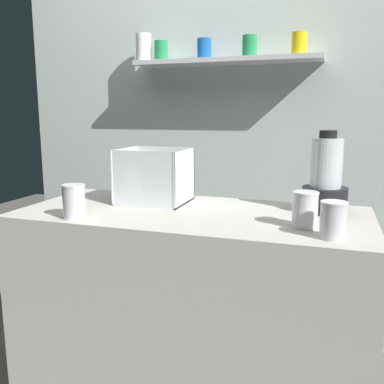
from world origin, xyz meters
TOP-DOWN VIEW (x-y plane):
  - counter at (0.00, 0.00)m, footprint 1.40×0.64m
  - back_wall_unit at (-0.00, 0.77)m, footprint 2.60×0.24m
  - carrot_display_bin at (-0.22, 0.13)m, footprint 0.29×0.26m
  - blender_pitcher at (0.51, 0.17)m, footprint 0.18×0.18m
  - juice_cup_beet_far_left at (-0.39, -0.25)m, footprint 0.09×0.09m
  - juice_cup_carrot_left at (0.45, -0.11)m, footprint 0.09×0.09m
  - juice_cup_beet_middle at (0.54, -0.22)m, footprint 0.08×0.08m

SIDE VIEW (x-z plane):
  - counter at x=0.00m, z-range 0.00..0.90m
  - juice_cup_beet_middle at x=0.54m, z-range 0.89..1.01m
  - juice_cup_carrot_left at x=0.45m, z-range 0.89..1.02m
  - juice_cup_beet_far_left at x=-0.39m, z-range 0.89..1.02m
  - carrot_display_bin at x=-0.22m, z-range 0.85..1.09m
  - blender_pitcher at x=0.51m, z-range 0.86..1.19m
  - back_wall_unit at x=0.00m, z-range 0.01..2.51m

